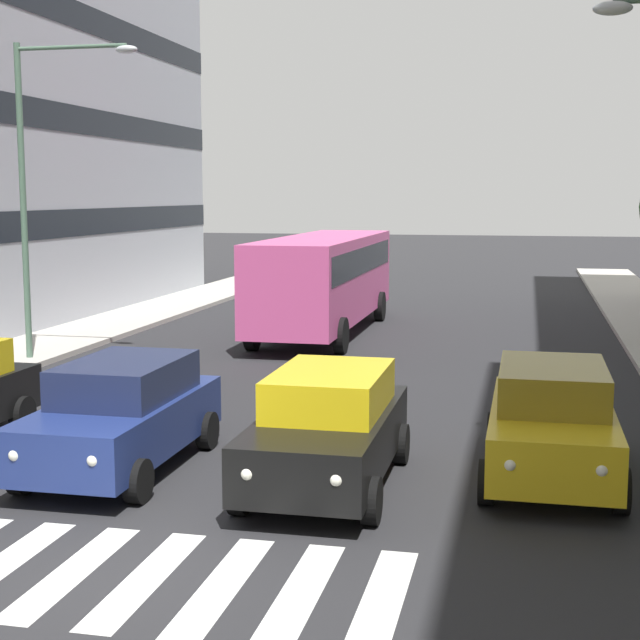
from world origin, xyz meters
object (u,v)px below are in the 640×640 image
street_lamp_right (40,169)px  car_0 (552,421)px  car_1 (328,427)px  bus_behind_traffic (325,274)px  car_2 (123,414)px

street_lamp_right → car_0: bearing=149.9°
car_1 → street_lamp_right: size_ratio=0.57×
bus_behind_traffic → car_0: bearing=115.2°
car_2 → bus_behind_traffic: bearing=-90.0°
car_1 → street_lamp_right: street_lamp_right is taller
car_0 → car_2: size_ratio=1.00×
car_1 → street_lamp_right: bearing=-42.4°
car_0 → bus_behind_traffic: bearing=-64.8°
car_0 → street_lamp_right: (12.35, -7.17, 4.04)m
car_0 → car_2: bearing=8.7°
car_0 → car_1: 3.43m
car_0 → street_lamp_right: 14.84m
bus_behind_traffic → street_lamp_right: size_ratio=1.34×
car_1 → street_lamp_right: 12.97m
car_0 → car_1: bearing=19.4°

